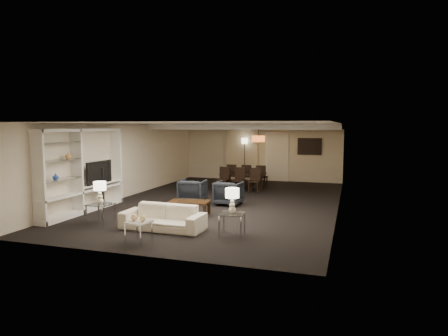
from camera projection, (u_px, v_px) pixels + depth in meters
floor at (224, 202)px, 12.71m from camera, size 11.00×11.00×0.00m
ceiling at (224, 123)px, 12.45m from camera, size 7.00×11.00×0.02m
wall_back at (262, 152)px, 17.79m from camera, size 7.00×0.02×2.50m
wall_front at (133, 190)px, 7.37m from camera, size 7.00×0.02×2.50m
wall_left at (127, 160)px, 13.65m from camera, size 0.02×11.00×2.50m
wall_right at (339, 167)px, 11.51m from camera, size 0.02×11.00×2.50m
ceiling_soffit at (251, 127)px, 15.77m from camera, size 7.00×4.00×0.20m
curtains at (242, 153)px, 17.99m from camera, size 1.50×0.12×2.40m
door at (277, 157)px, 17.57m from camera, size 0.90×0.05×2.10m
painting at (310, 146)px, 17.08m from camera, size 0.95×0.04×0.65m
media_unit at (83, 171)px, 11.13m from camera, size 0.38×3.40×2.35m
pendant_light at (258, 139)px, 15.73m from camera, size 0.52×0.52×0.24m
sofa at (163, 217)px, 9.35m from camera, size 1.99×0.83×0.58m
coffee_table at (189, 208)px, 10.87m from camera, size 1.15×0.76×0.39m
armchair_left at (193, 191)px, 12.65m from camera, size 0.85×0.87×0.73m
armchair_right at (229, 193)px, 12.28m from camera, size 0.81×0.83×0.73m
side_table_left at (101, 214)px, 9.87m from camera, size 0.56×0.56×0.50m
side_table_right at (232, 224)px, 8.83m from camera, size 0.59×0.59×0.50m
table_lamp_left at (100, 193)px, 9.81m from camera, size 0.34×0.34×0.56m
table_lamp_right at (232, 201)px, 8.78m from camera, size 0.33×0.33×0.56m
marble_table at (139, 232)px, 8.31m from camera, size 0.51×0.51×0.45m
gold_gourd_a at (134, 217)px, 8.31m from camera, size 0.14×0.14×0.14m
gold_gourd_b at (143, 219)px, 8.25m from camera, size 0.13×0.13×0.13m
television at (96, 172)px, 11.65m from camera, size 1.14×0.15×0.65m
vase_blue at (56, 177)px, 10.12m from camera, size 0.16×0.16×0.17m
vase_amber at (68, 155)px, 10.54m from camera, size 0.16×0.16×0.17m
floor_speaker at (102, 188)px, 11.82m from camera, size 0.17×0.17×1.20m
dining_table at (243, 181)px, 15.33m from camera, size 1.78×1.08×0.60m
chair_nl at (223, 179)px, 14.88m from camera, size 0.43×0.43×0.89m
chair_nm at (238, 180)px, 14.69m from camera, size 0.44×0.44×0.89m
chair_nr at (254, 181)px, 14.51m from camera, size 0.42×0.42×0.89m
chair_fl at (233, 175)px, 16.11m from camera, size 0.42×0.42×0.89m
chair_fm at (247, 176)px, 15.93m from camera, size 0.43×0.43×0.89m
chair_fr at (262, 176)px, 15.74m from camera, size 0.43×0.43×0.89m
floor_lamp at (244, 159)px, 17.75m from camera, size 0.33×0.33×1.89m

